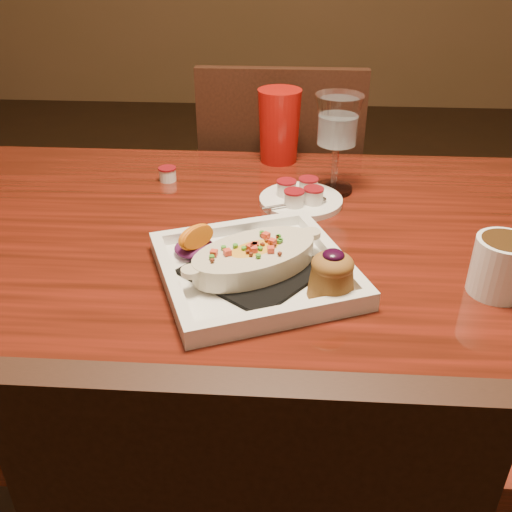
# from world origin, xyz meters

# --- Properties ---
(table) EXTENTS (1.50, 0.90, 0.75)m
(table) POSITION_xyz_m (0.00, 0.00, 0.65)
(table) COLOR maroon
(table) RESTS_ON floor
(chair_far) EXTENTS (0.42, 0.42, 0.93)m
(chair_far) POSITION_xyz_m (-0.00, 0.63, 0.51)
(chair_far) COLOR black
(chair_far) RESTS_ON floor
(plate) EXTENTS (0.36, 0.36, 0.08)m
(plate) POSITION_xyz_m (-0.01, -0.10, 0.78)
(plate) COLOR white
(plate) RESTS_ON table
(coffee_mug) EXTENTS (0.11, 0.08, 0.09)m
(coffee_mug) POSITION_xyz_m (0.34, -0.10, 0.80)
(coffee_mug) COLOR white
(coffee_mug) RESTS_ON table
(goblet) EXTENTS (0.09, 0.09, 0.19)m
(goblet) POSITION_xyz_m (0.11, 0.24, 0.88)
(goblet) COLOR silver
(goblet) RESTS_ON table
(saucer) EXTENTS (0.16, 0.16, 0.11)m
(saucer) POSITION_xyz_m (0.05, 0.17, 0.76)
(saucer) COLOR white
(saucer) RESTS_ON table
(creamer_loose) EXTENTS (0.04, 0.04, 0.03)m
(creamer_loose) POSITION_xyz_m (-0.23, 0.27, 0.76)
(creamer_loose) COLOR white
(creamer_loose) RESTS_ON table
(red_tumbler) EXTENTS (0.10, 0.10, 0.16)m
(red_tumbler) POSITION_xyz_m (-0.00, 0.40, 0.83)
(red_tumbler) COLOR #B6120D
(red_tumbler) RESTS_ON table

